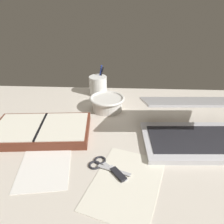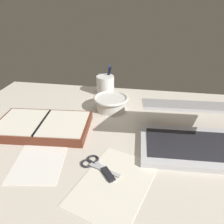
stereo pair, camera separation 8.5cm
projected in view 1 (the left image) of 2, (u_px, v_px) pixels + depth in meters
desk_top at (116, 141)px, 81.84cm from camera, size 140.00×100.00×2.00cm
laptop at (193, 127)px, 79.09cm from camera, size 37.19×32.70×16.94cm
bowl at (107, 103)px, 100.52cm from camera, size 16.16×16.16×6.31cm
pen_cup at (98, 85)px, 115.75cm from camera, size 9.29×9.29×15.33cm
planner at (41, 130)px, 83.76cm from camera, size 38.00×24.83×3.57cm
scissors at (102, 165)px, 68.66cm from camera, size 13.33×10.66×0.80cm
paper_sheet_front at (126, 182)px, 62.52cm from camera, size 25.92×31.58×0.16cm
paper_sheet_beside_planner at (46, 162)px, 70.09cm from camera, size 19.15×26.82×0.16cm
usb_drive at (118, 174)px, 64.91cm from camera, size 5.64×6.70×1.00cm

